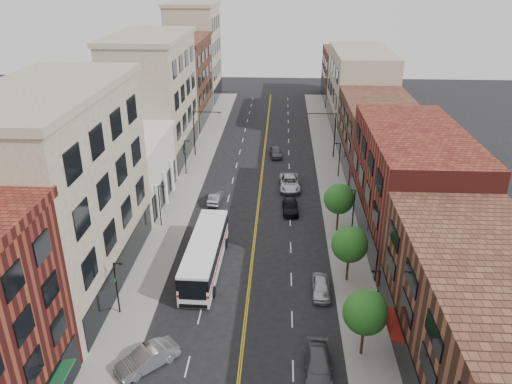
% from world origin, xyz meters
% --- Properties ---
extents(sidewalk_left, '(4.00, 110.00, 0.15)m').
position_xyz_m(sidewalk_left, '(-10.00, 35.00, 0.07)').
color(sidewalk_left, gray).
rests_on(sidewalk_left, ground).
extents(sidewalk_right, '(4.00, 110.00, 0.15)m').
position_xyz_m(sidewalk_right, '(10.00, 35.00, 0.07)').
color(sidewalk_right, gray).
rests_on(sidewalk_right, ground).
extents(bldg_l_tanoffice, '(10.00, 22.00, 18.00)m').
position_xyz_m(bldg_l_tanoffice, '(-17.00, 13.00, 9.00)').
color(bldg_l_tanoffice, gray).
rests_on(bldg_l_tanoffice, ground).
extents(bldg_l_white, '(10.00, 14.00, 8.00)m').
position_xyz_m(bldg_l_white, '(-17.00, 31.00, 4.00)').
color(bldg_l_white, silver).
rests_on(bldg_l_white, ground).
extents(bldg_l_far_a, '(10.00, 20.00, 18.00)m').
position_xyz_m(bldg_l_far_a, '(-17.00, 48.00, 9.00)').
color(bldg_l_far_a, gray).
rests_on(bldg_l_far_a, ground).
extents(bldg_l_far_b, '(10.00, 20.00, 15.00)m').
position_xyz_m(bldg_l_far_b, '(-17.00, 68.00, 7.50)').
color(bldg_l_far_b, '#542E21').
rests_on(bldg_l_far_b, ground).
extents(bldg_l_far_c, '(10.00, 16.00, 20.00)m').
position_xyz_m(bldg_l_far_c, '(-17.00, 86.00, 10.00)').
color(bldg_l_far_c, gray).
rests_on(bldg_l_far_c, ground).
extents(bldg_r_near, '(10.00, 26.00, 10.00)m').
position_xyz_m(bldg_r_near, '(17.00, 0.00, 5.00)').
color(bldg_r_near, '#542E21').
rests_on(bldg_r_near, ground).
extents(bldg_r_mid, '(10.00, 22.00, 12.00)m').
position_xyz_m(bldg_r_mid, '(17.00, 24.00, 6.00)').
color(bldg_r_mid, '#591B17').
rests_on(bldg_r_mid, ground).
extents(bldg_r_far_a, '(10.00, 20.00, 10.00)m').
position_xyz_m(bldg_r_far_a, '(17.00, 45.00, 5.00)').
color(bldg_r_far_a, '#542E21').
rests_on(bldg_r_far_a, ground).
extents(bldg_r_far_b, '(10.00, 22.00, 14.00)m').
position_xyz_m(bldg_r_far_b, '(17.00, 66.00, 7.00)').
color(bldg_r_far_b, gray).
rests_on(bldg_r_far_b, ground).
extents(bldg_r_far_c, '(10.00, 18.00, 11.00)m').
position_xyz_m(bldg_r_far_c, '(17.00, 86.00, 5.50)').
color(bldg_r_far_c, '#542E21').
rests_on(bldg_r_far_c, ground).
extents(tree_r_1, '(3.40, 3.40, 5.59)m').
position_xyz_m(tree_r_1, '(9.39, 4.07, 4.13)').
color(tree_r_1, black).
rests_on(tree_r_1, sidewalk_right).
extents(tree_r_2, '(3.40, 3.40, 5.59)m').
position_xyz_m(tree_r_2, '(9.39, 14.07, 4.13)').
color(tree_r_2, black).
rests_on(tree_r_2, sidewalk_right).
extents(tree_r_3, '(3.40, 3.40, 5.59)m').
position_xyz_m(tree_r_3, '(9.39, 24.07, 4.13)').
color(tree_r_3, black).
rests_on(tree_r_3, sidewalk_right).
extents(lamp_l_1, '(0.81, 0.55, 5.05)m').
position_xyz_m(lamp_l_1, '(-10.95, 8.00, 2.97)').
color(lamp_l_1, black).
rests_on(lamp_l_1, sidewalk_left).
extents(lamp_l_2, '(0.81, 0.55, 5.05)m').
position_xyz_m(lamp_l_2, '(-10.95, 24.00, 2.97)').
color(lamp_l_2, black).
rests_on(lamp_l_2, sidewalk_left).
extents(lamp_l_3, '(0.81, 0.55, 5.05)m').
position_xyz_m(lamp_l_3, '(-10.95, 40.00, 2.97)').
color(lamp_l_3, black).
rests_on(lamp_l_3, sidewalk_left).
extents(lamp_r_1, '(0.81, 0.55, 5.05)m').
position_xyz_m(lamp_r_1, '(10.95, 8.00, 2.97)').
color(lamp_r_1, black).
rests_on(lamp_r_1, sidewalk_right).
extents(lamp_r_2, '(0.81, 0.55, 5.05)m').
position_xyz_m(lamp_r_2, '(10.95, 24.00, 2.97)').
color(lamp_r_2, black).
rests_on(lamp_r_2, sidewalk_right).
extents(lamp_r_3, '(0.81, 0.55, 5.05)m').
position_xyz_m(lamp_r_3, '(10.95, 40.00, 2.97)').
color(lamp_r_3, black).
rests_on(lamp_r_3, sidewalk_right).
extents(signal_mast_left, '(4.49, 0.18, 7.20)m').
position_xyz_m(signal_mast_left, '(-10.27, 48.00, 4.65)').
color(signal_mast_left, black).
rests_on(signal_mast_left, sidewalk_left).
extents(signal_mast_right, '(4.49, 0.18, 7.20)m').
position_xyz_m(signal_mast_right, '(10.27, 48.00, 4.65)').
color(signal_mast_right, black).
rests_on(signal_mast_right, sidewalk_right).
extents(city_bus, '(3.40, 13.27, 3.40)m').
position_xyz_m(city_bus, '(-4.52, 15.26, 1.97)').
color(city_bus, white).
rests_on(city_bus, ground).
extents(car_angle_b, '(4.69, 4.60, 1.60)m').
position_xyz_m(car_angle_b, '(-6.97, 1.85, 0.80)').
color(car_angle_b, '#A6A8AE').
rests_on(car_angle_b, ground).
extents(car_parked_mid, '(2.07, 4.91, 1.41)m').
position_xyz_m(car_parked_mid, '(5.84, 1.87, 0.71)').
color(car_parked_mid, '#4E4E53').
rests_on(car_parked_mid, ground).
extents(car_parked_far, '(1.73, 4.17, 1.41)m').
position_xyz_m(car_parked_far, '(6.70, 11.82, 0.71)').
color(car_parked_far, '#B1B2B9').
rests_on(car_parked_far, ground).
extents(car_lane_behind, '(1.73, 4.28, 1.38)m').
position_xyz_m(car_lane_behind, '(-5.50, 30.71, 0.69)').
color(car_lane_behind, '#45464A').
rests_on(car_lane_behind, ground).
extents(car_lane_a, '(2.11, 4.78, 1.37)m').
position_xyz_m(car_lane_a, '(4.03, 28.64, 0.68)').
color(car_lane_a, black).
rests_on(car_lane_a, ground).
extents(car_lane_b, '(2.96, 6.02, 1.64)m').
position_xyz_m(car_lane_b, '(3.99, 35.76, 0.82)').
color(car_lane_b, silver).
rests_on(car_lane_b, ground).
extents(car_lane_c, '(2.29, 4.55, 1.49)m').
position_xyz_m(car_lane_c, '(1.94, 48.08, 0.74)').
color(car_lane_c, '#4A4A4F').
rests_on(car_lane_c, ground).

